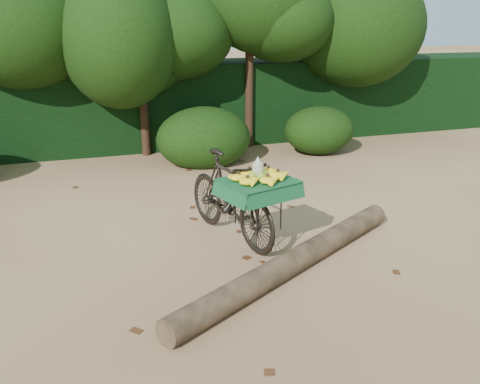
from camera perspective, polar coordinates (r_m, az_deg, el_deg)
name	(u,v)px	position (r m, az deg, el deg)	size (l,w,h in m)	color
ground	(169,271)	(5.93, -7.97, -8.77)	(80.00, 80.00, 0.00)	tan
vendor_bicycle	(231,196)	(6.48, -0.98, -0.48)	(1.18, 2.00, 1.15)	black
fallen_log	(295,260)	(5.85, 6.23, -7.62)	(0.28, 0.28, 3.83)	brown
hedge_backdrop	(115,106)	(11.67, -13.83, 9.36)	(26.00, 1.80, 1.80)	black
tree_row	(80,58)	(10.72, -17.50, 14.17)	(14.50, 2.00, 4.00)	black
bush_clumps	(153,145)	(9.86, -9.75, 5.25)	(8.80, 1.70, 0.90)	black
leaf_litter	(160,247)	(6.51, -9.01, -6.17)	(7.00, 7.30, 0.01)	#462512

